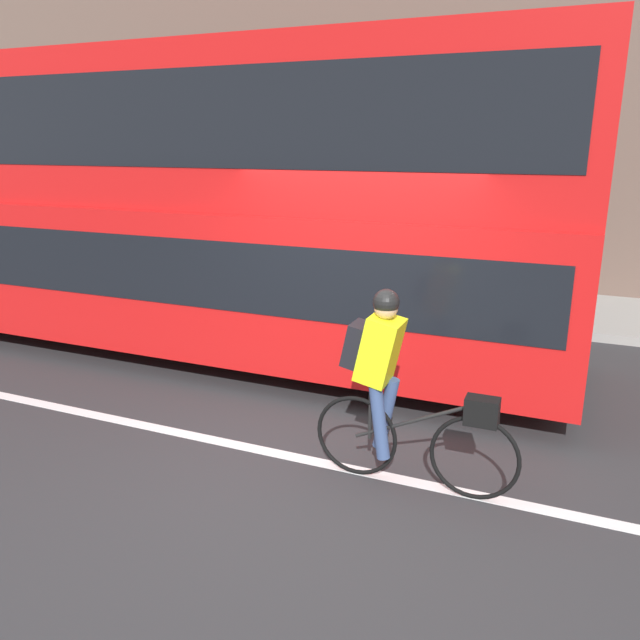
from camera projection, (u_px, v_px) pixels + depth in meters
ground_plane at (303, 465)px, 5.56m from camera, size 80.00×80.00×0.00m
road_center_line at (307, 460)px, 5.64m from camera, size 50.00×0.14×0.01m
sidewalk_curb at (447, 301)px, 10.95m from camera, size 60.00×2.52×0.14m
building_facade at (473, 112)px, 11.30m from camera, size 60.00×0.30×6.57m
bus at (191, 195)px, 8.19m from camera, size 9.96×2.57×3.81m
cyclist_on_bike at (395, 383)px, 5.05m from camera, size 1.72×0.32×1.67m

